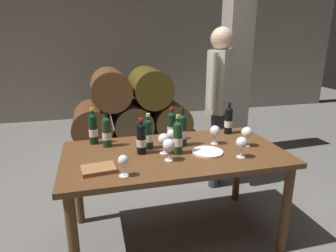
{
  "coord_description": "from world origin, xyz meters",
  "views": [
    {
      "loc": [
        -0.58,
        -2.04,
        1.61
      ],
      "look_at": [
        0.0,
        0.2,
        0.91
      ],
      "focal_mm": 31.33,
      "sensor_mm": 36.0,
      "label": 1
    }
  ],
  "objects_px": {
    "wine_bottle_0": "(229,120)",
    "wine_bottle_3": "(93,128)",
    "wine_bottle_2": "(183,130)",
    "wine_bottle_7": "(148,134)",
    "wine_bottle_1": "(141,138)",
    "wine_glass_4": "(215,131)",
    "sommelier_presenting": "(219,94)",
    "wine_bottle_5": "(107,132)",
    "wine_glass_6": "(164,139)",
    "serving_plate": "(207,152)",
    "wine_glass_2": "(123,161)",
    "wine_glass_3": "(242,143)",
    "wine_bottle_6": "(178,137)",
    "wine_bottle_4": "(172,126)",
    "wine_glass_0": "(247,133)",
    "wine_glass_5": "(169,146)",
    "tasting_notebook": "(99,169)",
    "wine_glass_1": "(171,135)",
    "dining_table": "(174,162)"
  },
  "relations": [
    {
      "from": "wine_glass_2",
      "to": "tasting_notebook",
      "type": "bearing_deg",
      "value": 142.79
    },
    {
      "from": "wine_bottle_1",
      "to": "wine_glass_6",
      "type": "bearing_deg",
      "value": -15.3
    },
    {
      "from": "wine_bottle_3",
      "to": "wine_glass_5",
      "type": "height_order",
      "value": "wine_bottle_3"
    },
    {
      "from": "wine_bottle_7",
      "to": "tasting_notebook",
      "type": "xyz_separation_m",
      "value": [
        -0.4,
        -0.32,
        -0.11
      ]
    },
    {
      "from": "wine_glass_4",
      "to": "wine_glass_6",
      "type": "bearing_deg",
      "value": -167.82
    },
    {
      "from": "wine_glass_4",
      "to": "wine_glass_6",
      "type": "height_order",
      "value": "wine_glass_6"
    },
    {
      "from": "wine_bottle_0",
      "to": "wine_bottle_3",
      "type": "xyz_separation_m",
      "value": [
        -1.21,
        0.03,
        0.01
      ]
    },
    {
      "from": "wine_glass_0",
      "to": "wine_bottle_4",
      "type": "bearing_deg",
      "value": 151.24
    },
    {
      "from": "wine_bottle_7",
      "to": "serving_plate",
      "type": "height_order",
      "value": "wine_bottle_7"
    },
    {
      "from": "wine_bottle_4",
      "to": "wine_bottle_6",
      "type": "relative_size",
      "value": 0.96
    },
    {
      "from": "wine_bottle_3",
      "to": "serving_plate",
      "type": "bearing_deg",
      "value": -27.24
    },
    {
      "from": "wine_glass_4",
      "to": "serving_plate",
      "type": "height_order",
      "value": "wine_glass_4"
    },
    {
      "from": "wine_bottle_1",
      "to": "sommelier_presenting",
      "type": "relative_size",
      "value": 0.16
    },
    {
      "from": "wine_bottle_2",
      "to": "wine_bottle_7",
      "type": "height_order",
      "value": "wine_bottle_2"
    },
    {
      "from": "wine_bottle_1",
      "to": "sommelier_presenting",
      "type": "height_order",
      "value": "sommelier_presenting"
    },
    {
      "from": "wine_bottle_3",
      "to": "serving_plate",
      "type": "xyz_separation_m",
      "value": [
        0.84,
        -0.43,
        -0.13
      ]
    },
    {
      "from": "wine_bottle_7",
      "to": "wine_glass_4",
      "type": "relative_size",
      "value": 1.82
    },
    {
      "from": "wine_glass_2",
      "to": "serving_plate",
      "type": "xyz_separation_m",
      "value": [
        0.67,
        0.24,
        -0.1
      ]
    },
    {
      "from": "wine_bottle_0",
      "to": "wine_glass_4",
      "type": "height_order",
      "value": "wine_bottle_0"
    },
    {
      "from": "wine_bottle_0",
      "to": "wine_bottle_3",
      "type": "relative_size",
      "value": 0.95
    },
    {
      "from": "wine_glass_3",
      "to": "wine_glass_1",
      "type": "bearing_deg",
      "value": 144.25
    },
    {
      "from": "wine_glass_1",
      "to": "wine_glass_5",
      "type": "relative_size",
      "value": 0.92
    },
    {
      "from": "wine_bottle_0",
      "to": "wine_glass_6",
      "type": "bearing_deg",
      "value": -154.39
    },
    {
      "from": "wine_bottle_0",
      "to": "wine_bottle_4",
      "type": "bearing_deg",
      "value": -175.28
    },
    {
      "from": "dining_table",
      "to": "wine_glass_1",
      "type": "height_order",
      "value": "wine_glass_1"
    },
    {
      "from": "wine_glass_0",
      "to": "tasting_notebook",
      "type": "height_order",
      "value": "wine_glass_0"
    },
    {
      "from": "wine_glass_1",
      "to": "tasting_notebook",
      "type": "relative_size",
      "value": 0.69
    },
    {
      "from": "wine_bottle_1",
      "to": "wine_glass_0",
      "type": "bearing_deg",
      "value": -4.01
    },
    {
      "from": "wine_bottle_7",
      "to": "wine_bottle_6",
      "type": "bearing_deg",
      "value": -39.58
    },
    {
      "from": "wine_glass_5",
      "to": "wine_glass_2",
      "type": "bearing_deg",
      "value": -153.9
    },
    {
      "from": "wine_bottle_3",
      "to": "serving_plate",
      "type": "distance_m",
      "value": 0.95
    },
    {
      "from": "wine_glass_3",
      "to": "sommelier_presenting",
      "type": "relative_size",
      "value": 0.09
    },
    {
      "from": "wine_bottle_6",
      "to": "wine_bottle_5",
      "type": "bearing_deg",
      "value": 150.28
    },
    {
      "from": "wine_bottle_0",
      "to": "wine_glass_0",
      "type": "relative_size",
      "value": 1.79
    },
    {
      "from": "wine_bottle_0",
      "to": "wine_glass_5",
      "type": "relative_size",
      "value": 1.78
    },
    {
      "from": "wine_bottle_5",
      "to": "wine_glass_0",
      "type": "xyz_separation_m",
      "value": [
        1.1,
        -0.28,
        -0.01
      ]
    },
    {
      "from": "dining_table",
      "to": "wine_bottle_3",
      "type": "relative_size",
      "value": 5.55
    },
    {
      "from": "wine_bottle_1",
      "to": "wine_bottle_3",
      "type": "height_order",
      "value": "wine_bottle_3"
    },
    {
      "from": "wine_glass_4",
      "to": "wine_bottle_1",
      "type": "bearing_deg",
      "value": -175.05
    },
    {
      "from": "wine_bottle_7",
      "to": "wine_glass_3",
      "type": "height_order",
      "value": "wine_bottle_7"
    },
    {
      "from": "wine_bottle_5",
      "to": "wine_glass_6",
      "type": "xyz_separation_m",
      "value": [
        0.41,
        -0.27,
        -0.01
      ]
    },
    {
      "from": "wine_bottle_6",
      "to": "wine_glass_0",
      "type": "height_order",
      "value": "wine_bottle_6"
    },
    {
      "from": "wine_bottle_3",
      "to": "tasting_notebook",
      "type": "height_order",
      "value": "wine_bottle_3"
    },
    {
      "from": "wine_bottle_0",
      "to": "wine_bottle_1",
      "type": "xyz_separation_m",
      "value": [
        -0.86,
        -0.29,
        -0.0
      ]
    },
    {
      "from": "wine_bottle_7",
      "to": "serving_plate",
      "type": "xyz_separation_m",
      "value": [
        0.42,
        -0.2,
        -0.12
      ]
    },
    {
      "from": "wine_bottle_4",
      "to": "wine_glass_3",
      "type": "relative_size",
      "value": 1.84
    },
    {
      "from": "tasting_notebook",
      "to": "wine_bottle_6",
      "type": "bearing_deg",
      "value": 8.24
    },
    {
      "from": "wine_bottle_7",
      "to": "wine_glass_2",
      "type": "xyz_separation_m",
      "value": [
        -0.25,
        -0.44,
        -0.02
      ]
    },
    {
      "from": "wine_glass_0",
      "to": "wine_glass_4",
      "type": "distance_m",
      "value": 0.25
    },
    {
      "from": "serving_plate",
      "to": "tasting_notebook",
      "type": "bearing_deg",
      "value": -171.81
    }
  ]
}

